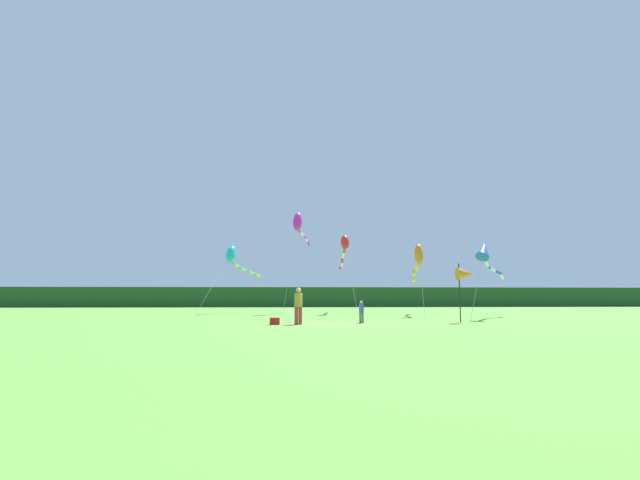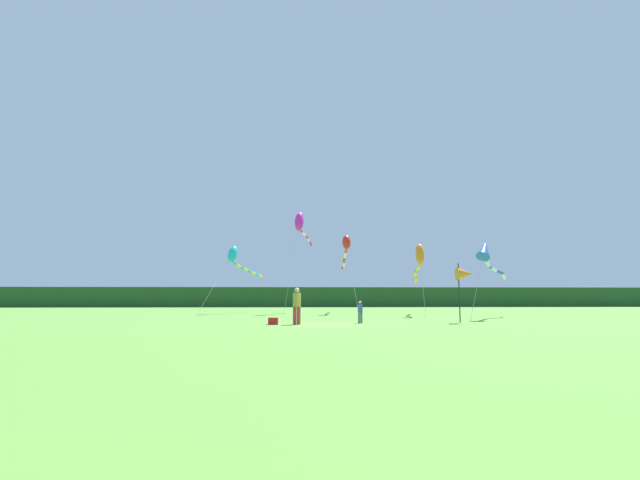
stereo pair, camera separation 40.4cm
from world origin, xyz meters
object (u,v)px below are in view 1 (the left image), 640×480
at_px(kite_blue, 485,254).
at_px(kite_magenta, 298,224).
at_px(person_child, 361,311).
at_px(banner_flag_pole, 465,274).
at_px(person_adult, 298,304).
at_px(kite_orange, 418,259).
at_px(cooler_box, 275,321).
at_px(kite_cyan, 233,257).
at_px(kite_red, 344,246).

relative_size(kite_blue, kite_magenta, 0.81).
xyz_separation_m(person_child, banner_flag_pole, (5.91, 0.53, 1.97)).
height_order(banner_flag_pole, kite_magenta, kite_magenta).
xyz_separation_m(person_adult, kite_orange, (9.19, 10.58, 3.22)).
bearing_deg(banner_flag_pole, kite_orange, 90.55).
bearing_deg(person_adult, kite_blue, 24.78).
xyz_separation_m(banner_flag_pole, kite_orange, (-0.09, 9.07, 1.62)).
height_order(kite_blue, kite_orange, kite_orange).
xyz_separation_m(cooler_box, kite_cyan, (-4.14, 17.27, 4.71)).
relative_size(banner_flag_pole, kite_red, 0.31).
bearing_deg(banner_flag_pole, cooler_box, -171.61).
height_order(person_child, banner_flag_pole, banner_flag_pole).
bearing_deg(person_adult, cooler_box, -178.71).
height_order(person_child, kite_cyan, kite_cyan).
height_order(person_child, kite_blue, kite_blue).
xyz_separation_m(kite_cyan, kite_red, (9.63, -0.94, 0.89)).
distance_m(person_adult, kite_orange, 14.38).
xyz_separation_m(cooler_box, kite_blue, (13.45, 5.69, 4.02)).
height_order(person_adult, cooler_box, person_adult).
distance_m(person_adult, kite_red, 17.52).
bearing_deg(kite_magenta, person_child, -79.40).
height_order(person_adult, banner_flag_pole, banner_flag_pole).
distance_m(kite_magenta, kite_red, 4.59).
height_order(person_adult, person_child, person_adult).
xyz_separation_m(kite_magenta, kite_red, (3.98, -0.90, -2.08)).
bearing_deg(kite_blue, banner_flag_pole, -125.85).
bearing_deg(kite_red, banner_flag_pole, -71.46).
bearing_deg(cooler_box, kite_blue, 22.93).
height_order(person_child, kite_red, kite_red).
height_order(cooler_box, kite_blue, kite_blue).
xyz_separation_m(person_child, kite_magenta, (-3.04, 16.22, 7.20)).
xyz_separation_m(cooler_box, kite_magenta, (1.51, 17.23, 7.68)).
relative_size(person_child, kite_blue, 0.16).
distance_m(kite_blue, kite_cyan, 21.07).
bearing_deg(person_adult, kite_cyan, 107.15).
relative_size(person_adult, kite_magenta, 0.21).
bearing_deg(person_child, cooler_box, -167.47).
relative_size(person_child, kite_cyan, 0.12).
relative_size(cooler_box, banner_flag_pole, 0.15).
bearing_deg(kite_orange, kite_blue, -57.92).
relative_size(person_adult, kite_blue, 0.26).
height_order(kite_magenta, kite_red, kite_magenta).
height_order(banner_flag_pole, kite_blue, kite_blue).
height_order(person_child, cooler_box, person_child).
height_order(banner_flag_pole, kite_red, kite_red).
height_order(banner_flag_pole, kite_cyan, kite_cyan).
distance_m(person_child, cooler_box, 4.68).
bearing_deg(kite_blue, kite_magenta, 135.97).
bearing_deg(kite_red, kite_cyan, 174.45).
relative_size(person_adult, kite_orange, 0.22).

